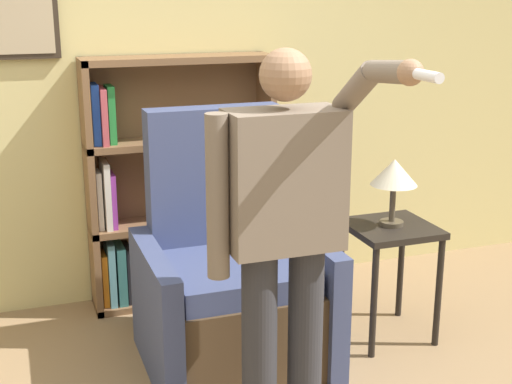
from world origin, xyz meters
name	(u,v)px	position (x,y,z in m)	size (l,w,h in m)	color
wall_back	(145,75)	(-0.01, 2.03, 1.40)	(8.00, 0.11, 2.80)	#DBCC84
bookcase	(167,187)	(0.07, 1.87, 0.74)	(1.14, 0.28, 1.53)	brown
armchair	(230,286)	(0.21, 1.03, 0.40)	(0.93, 0.84, 1.31)	#4C3823
person_standing	(284,227)	(0.20, 0.25, 0.98)	(0.61, 0.78, 1.69)	#2D2D33
side_table	(390,246)	(1.12, 0.96, 0.54)	(0.45, 0.45, 0.66)	black
table_lamp	(394,175)	(1.12, 0.96, 0.94)	(0.25, 0.25, 0.37)	#4C4233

